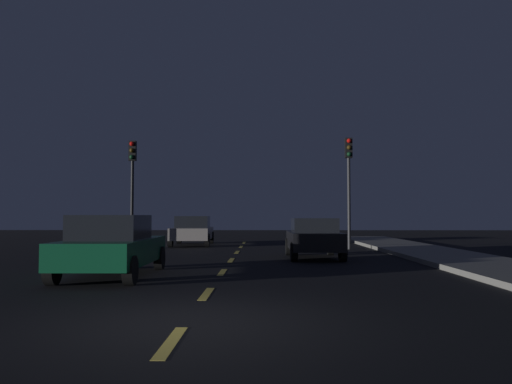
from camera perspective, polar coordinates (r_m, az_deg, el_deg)
The scene contains 14 objects.
ground_plane at distance 14.53m, azimuth -3.52°, elevation -8.51°, with size 80.00×80.00×0.00m, color black.
sidewalk_curb_right at distance 15.83m, azimuth 24.93°, elevation -7.52°, with size 3.00×40.00×0.15m, color gray.
lane_stripe_nearest at distance 6.48m, azimuth -9.27°, elevation -15.87°, with size 0.16×1.60×0.01m, color #EACC4C.
lane_stripe_second at distance 10.18m, azimuth -5.44°, elevation -11.02°, with size 0.16×1.60×0.01m, color #EACC4C.
lane_stripe_third at distance 13.93m, azimuth -3.71°, elevation -8.75°, with size 0.16×1.60×0.01m, color #EACC4C.
lane_stripe_fourth at distance 17.71m, azimuth -2.73°, elevation -7.44°, with size 0.16×1.60×0.01m, color #EACC4C.
lane_stripe_fifth at distance 21.49m, azimuth -2.09°, elevation -6.59°, with size 0.16×1.60×0.01m, color #EACC4C.
lane_stripe_sixth at distance 25.28m, azimuth -1.65°, elevation -6.00°, with size 0.16×1.60×0.01m, color #EACC4C.
lane_stripe_seventh at distance 29.07m, azimuth -1.32°, elevation -5.56°, with size 0.16×1.60×0.01m, color #EACC4C.
traffic_signal_left at distance 24.11m, azimuth -13.39°, elevation 2.03°, with size 0.32×0.38×4.87m.
traffic_signal_right at distance 23.68m, azimuth 10.12°, elevation 2.26°, with size 0.32×0.38×4.99m.
car_stopped_ahead at distance 18.56m, azimuth 6.33°, elevation -4.97°, with size 1.86×3.95×1.41m.
car_adjacent_lane at distance 13.32m, azimuth -15.45°, elevation -5.67°, with size 1.94×4.44×1.51m.
car_oncoming_far at distance 26.76m, azimuth -6.97°, elevation -4.19°, with size 2.12×4.51×1.48m.
Camera 1 is at (1.10, -7.41, 1.49)m, focal length 36.55 mm.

